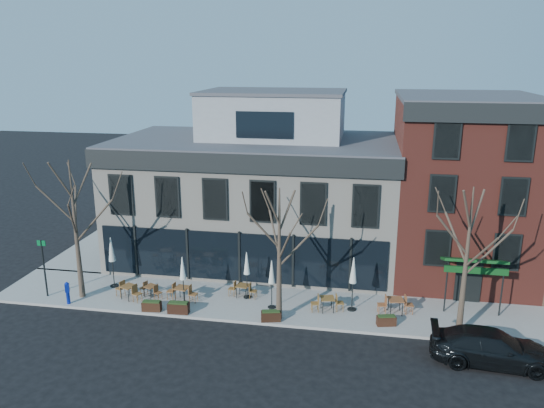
% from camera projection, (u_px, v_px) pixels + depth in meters
% --- Properties ---
extents(ground, '(120.00, 120.00, 0.00)m').
position_uv_depth(ground, '(240.00, 286.00, 31.93)').
color(ground, black).
rests_on(ground, ground).
extents(sidewalk_front, '(33.50, 4.70, 0.15)m').
position_uv_depth(sidewalk_front, '(289.00, 305.00, 29.32)').
color(sidewalk_front, gray).
rests_on(sidewalk_front, ground).
extents(sidewalk_side, '(4.50, 12.00, 0.15)m').
position_uv_depth(sidewalk_side, '(112.00, 241.00, 39.48)').
color(sidewalk_side, gray).
rests_on(sidewalk_side, ground).
extents(corner_building, '(18.39, 10.39, 11.10)m').
position_uv_depth(corner_building, '(258.00, 190.00, 35.45)').
color(corner_building, beige).
rests_on(corner_building, ground).
extents(red_brick_building, '(8.20, 11.78, 11.18)m').
position_uv_depth(red_brick_building, '(461.00, 185.00, 32.96)').
color(red_brick_building, maroon).
rests_on(red_brick_building, ground).
extents(tree_corner, '(3.93, 3.98, 7.92)m').
position_uv_depth(tree_corner, '(76.00, 228.00, 29.17)').
color(tree_corner, '#382B21').
rests_on(tree_corner, sidewalk_front).
extents(tree_mid, '(3.50, 3.55, 7.04)m').
position_uv_depth(tree_mid, '(279.00, 253.00, 26.70)').
color(tree_mid, '#382B21').
rests_on(tree_mid, sidewalk_front).
extents(tree_right, '(3.72, 3.77, 7.48)m').
position_uv_depth(tree_right, '(466.00, 261.00, 25.13)').
color(tree_right, '#382B21').
rests_on(tree_right, sidewalk_front).
extents(sign_pole, '(0.50, 0.10, 3.40)m').
position_uv_depth(sign_pole, '(44.00, 264.00, 29.81)').
color(sign_pole, black).
rests_on(sign_pole, sidewalk_front).
extents(parked_sedan, '(5.49, 2.48, 1.56)m').
position_uv_depth(parked_sedan, '(492.00, 348.00, 23.74)').
color(parked_sedan, black).
rests_on(parked_sedan, ground).
extents(call_box, '(0.27, 0.26, 1.31)m').
position_uv_depth(call_box, '(68.00, 292.00, 29.19)').
color(call_box, '#0B2095').
rests_on(call_box, sidewalk_front).
extents(cafe_set_0, '(1.85, 1.13, 0.96)m').
position_uv_depth(cafe_set_0, '(129.00, 291.00, 29.84)').
color(cafe_set_0, brown).
rests_on(cafe_set_0, sidewalk_front).
extents(cafe_set_1, '(1.59, 1.02, 0.83)m').
position_uv_depth(cafe_set_1, '(151.00, 290.00, 30.08)').
color(cafe_set_1, brown).
rests_on(cafe_set_1, sidewalk_front).
extents(cafe_set_2, '(1.88, 0.83, 0.97)m').
position_uv_depth(cafe_set_2, '(182.00, 292.00, 29.63)').
color(cafe_set_2, brown).
rests_on(cafe_set_2, sidewalk_front).
extents(cafe_set_3, '(1.71, 0.74, 0.89)m').
position_uv_depth(cafe_set_3, '(243.00, 289.00, 30.08)').
color(cafe_set_3, brown).
rests_on(cafe_set_3, sidewalk_front).
extents(cafe_set_4, '(1.85, 0.87, 0.95)m').
position_uv_depth(cafe_set_4, '(327.00, 303.00, 28.39)').
color(cafe_set_4, brown).
rests_on(cafe_set_4, sidewalk_front).
extents(cafe_set_5, '(1.98, 0.89, 1.02)m').
position_uv_depth(cafe_set_5, '(395.00, 304.00, 28.13)').
color(cafe_set_5, brown).
rests_on(cafe_set_5, sidewalk_front).
extents(umbrella_0, '(0.49, 0.49, 3.07)m').
position_uv_depth(umbrella_0, '(112.00, 252.00, 31.00)').
color(umbrella_0, black).
rests_on(umbrella_0, sidewalk_front).
extents(umbrella_1, '(0.44, 0.44, 2.74)m').
position_uv_depth(umbrella_1, '(183.00, 271.00, 28.90)').
color(umbrella_1, black).
rests_on(umbrella_1, sidewalk_front).
extents(umbrella_2, '(0.44, 0.44, 2.75)m').
position_uv_depth(umbrella_2, '(247.00, 266.00, 29.60)').
color(umbrella_2, black).
rests_on(umbrella_2, sidewalk_front).
extents(umbrella_3, '(0.44, 0.44, 2.75)m').
position_uv_depth(umbrella_3, '(272.00, 275.00, 28.37)').
color(umbrella_3, black).
rests_on(umbrella_3, sidewalk_front).
extents(umbrella_4, '(0.49, 0.49, 3.04)m').
position_uv_depth(umbrella_4, '(353.00, 273.00, 28.07)').
color(umbrella_4, black).
rests_on(umbrella_4, sidewalk_front).
extents(planter_0, '(1.05, 0.49, 0.57)m').
position_uv_depth(planter_0, '(152.00, 306.00, 28.48)').
color(planter_0, black).
rests_on(planter_0, sidewalk_front).
extents(planter_1, '(1.15, 0.51, 0.63)m').
position_uv_depth(planter_1, '(178.00, 308.00, 28.22)').
color(planter_1, black).
rests_on(planter_1, sidewalk_front).
extents(planter_2, '(1.09, 0.63, 0.57)m').
position_uv_depth(planter_2, '(271.00, 316.00, 27.39)').
color(planter_2, black).
rests_on(planter_2, sidewalk_front).
extents(planter_3, '(1.03, 0.59, 0.54)m').
position_uv_depth(planter_3, '(386.00, 320.00, 26.94)').
color(planter_3, '#311A10').
rests_on(planter_3, sidewalk_front).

